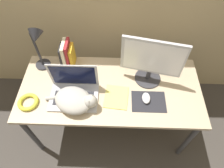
{
  "coord_description": "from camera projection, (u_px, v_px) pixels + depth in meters",
  "views": [
    {
      "loc": [
        0.05,
        -0.6,
        2.05
      ],
      "look_at": [
        0.02,
        0.3,
        0.8
      ],
      "focal_mm": 32.0,
      "sensor_mm": 36.0,
      "label": 1
    }
  ],
  "objects": [
    {
      "name": "ground_plane",
      "position": [
        109.0,
        155.0,
        2.01
      ],
      "size": [
        12.0,
        12.0,
        0.0
      ],
      "primitive_type": "plane",
      "color": "#3D3833"
    },
    {
      "name": "desk",
      "position": [
        110.0,
        92.0,
        1.69
      ],
      "size": [
        1.48,
        0.67,
        0.7
      ],
      "color": "tan",
      "rests_on": "ground_plane"
    },
    {
      "name": "laptop",
      "position": [
        74.0,
        91.0,
        1.56
      ],
      "size": [
        0.38,
        0.26,
        0.27
      ],
      "color": "#B7B7BC",
      "rests_on": "desk"
    },
    {
      "name": "cat",
      "position": [
        75.0,
        100.0,
        1.49
      ],
      "size": [
        0.41,
        0.33,
        0.14
      ],
      "color": "#B2ADA3",
      "rests_on": "desk"
    },
    {
      "name": "external_monitor",
      "position": [
        152.0,
        61.0,
        1.51
      ],
      "size": [
        0.47,
        0.22,
        0.42
      ],
      "color": "#333338",
      "rests_on": "desk"
    },
    {
      "name": "mousepad",
      "position": [
        149.0,
        102.0,
        1.56
      ],
      "size": [
        0.27,
        0.19,
        0.0
      ],
      "color": "#232328",
      "rests_on": "desk"
    },
    {
      "name": "computer_mouse",
      "position": [
        146.0,
        98.0,
        1.55
      ],
      "size": [
        0.06,
        0.1,
        0.04
      ],
      "color": "silver",
      "rests_on": "mousepad"
    },
    {
      "name": "book_row",
      "position": [
        67.0,
        55.0,
        1.7
      ],
      "size": [
        0.11,
        0.16,
        0.24
      ],
      "color": "#232328",
      "rests_on": "desk"
    },
    {
      "name": "desk_lamp",
      "position": [
        37.0,
        43.0,
        1.53
      ],
      "size": [
        0.17,
        0.17,
        0.43
      ],
      "color": "#28282D",
      "rests_on": "desk"
    },
    {
      "name": "cable_coil",
      "position": [
        28.0,
        102.0,
        1.54
      ],
      "size": [
        0.16,
        0.16,
        0.03
      ],
      "color": "gold",
      "rests_on": "desk"
    },
    {
      "name": "notepad",
      "position": [
        116.0,
        97.0,
        1.58
      ],
      "size": [
        0.2,
        0.23,
        0.01
      ],
      "color": "#E5DB6B",
      "rests_on": "desk"
    }
  ]
}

